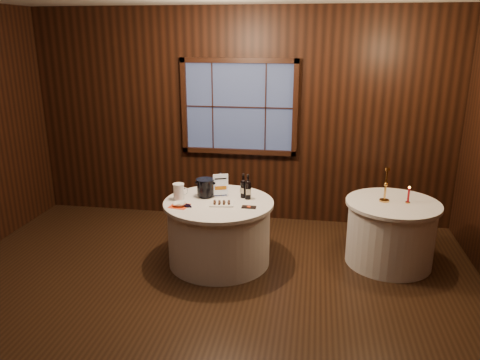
% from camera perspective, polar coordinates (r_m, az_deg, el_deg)
% --- Properties ---
extents(ground, '(6.00, 6.00, 0.00)m').
position_cam_1_polar(ground, '(4.89, -4.96, -15.15)').
color(ground, black).
rests_on(ground, ground).
extents(back_wall, '(6.00, 0.10, 3.00)m').
position_cam_1_polar(back_wall, '(6.65, -0.10, 8.01)').
color(back_wall, black).
rests_on(back_wall, ground).
extents(main_table, '(1.28, 1.28, 0.77)m').
position_cam_1_polar(main_table, '(5.57, -2.57, -6.33)').
color(main_table, silver).
rests_on(main_table, ground).
extents(side_table, '(1.08, 1.08, 0.77)m').
position_cam_1_polar(side_table, '(5.82, 17.85, -6.12)').
color(side_table, silver).
rests_on(side_table, ground).
extents(sign_stand, '(0.17, 0.13, 0.29)m').
position_cam_1_polar(sign_stand, '(5.56, -2.40, -1.05)').
color(sign_stand, silver).
rests_on(sign_stand, main_table).
extents(port_bottle_left, '(0.07, 0.08, 0.29)m').
position_cam_1_polar(port_bottle_left, '(5.51, 0.41, -0.90)').
color(port_bottle_left, black).
rests_on(port_bottle_left, main_table).
extents(port_bottle_right, '(0.07, 0.08, 0.30)m').
position_cam_1_polar(port_bottle_right, '(5.46, 0.98, -1.03)').
color(port_bottle_right, black).
rests_on(port_bottle_right, main_table).
extents(ice_bucket, '(0.22, 0.22, 0.22)m').
position_cam_1_polar(ice_bucket, '(5.56, -4.23, -0.91)').
color(ice_bucket, black).
rests_on(ice_bucket, main_table).
extents(chocolate_plate, '(0.29, 0.21, 0.04)m').
position_cam_1_polar(chocolate_plate, '(5.32, -2.23, -2.87)').
color(chocolate_plate, white).
rests_on(chocolate_plate, main_table).
extents(chocolate_box, '(0.16, 0.08, 0.01)m').
position_cam_1_polar(chocolate_box, '(5.23, 1.09, -3.32)').
color(chocolate_box, black).
rests_on(chocolate_box, main_table).
extents(grape_bunch, '(0.15, 0.09, 0.04)m').
position_cam_1_polar(grape_bunch, '(5.29, -6.29, -3.07)').
color(grape_bunch, black).
rests_on(grape_bunch, main_table).
extents(glass_pitcher, '(0.18, 0.14, 0.19)m').
position_cam_1_polar(glass_pitcher, '(5.50, -7.47, -1.40)').
color(glass_pitcher, white).
rests_on(glass_pitcher, main_table).
extents(orange_napkin, '(0.23, 0.23, 0.00)m').
position_cam_1_polar(orange_napkin, '(5.33, -7.39, -3.14)').
color(orange_napkin, '#F34014').
rests_on(orange_napkin, main_table).
extents(cracker_bowl, '(0.16, 0.16, 0.04)m').
position_cam_1_polar(cracker_bowl, '(5.32, -7.40, -2.94)').
color(cracker_bowl, white).
rests_on(cracker_bowl, orange_napkin).
extents(brass_candlestick, '(0.11, 0.11, 0.41)m').
position_cam_1_polar(brass_candlestick, '(5.63, 17.30, -1.09)').
color(brass_candlestick, gold).
rests_on(brass_candlestick, side_table).
extents(red_candle, '(0.05, 0.05, 0.20)m').
position_cam_1_polar(red_candle, '(5.68, 19.84, -1.89)').
color(red_candle, gold).
rests_on(red_candle, side_table).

